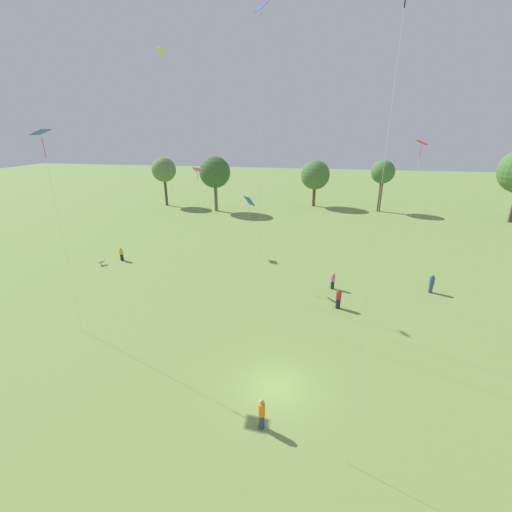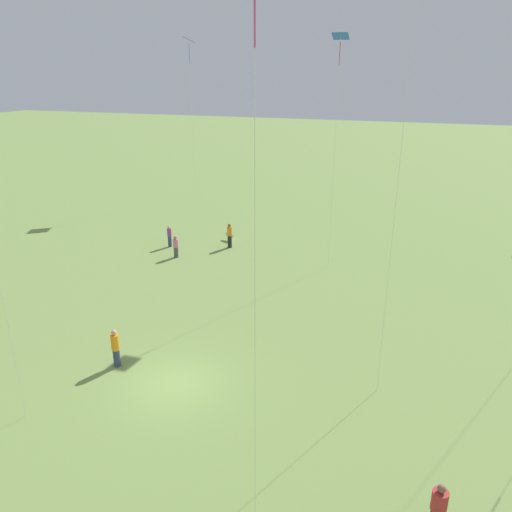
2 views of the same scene
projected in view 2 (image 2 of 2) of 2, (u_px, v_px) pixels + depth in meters
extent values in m
plane|color=#7A994C|center=(174.00, 384.00, 21.07)|extent=(240.00, 240.00, 0.00)
cylinder|color=#333D5B|center=(117.00, 358.00, 22.22)|extent=(0.34, 0.34, 0.83)
cylinder|color=orange|center=(115.00, 342.00, 21.94)|extent=(0.40, 0.40, 0.74)
sphere|color=tan|center=(114.00, 333.00, 21.77)|extent=(0.24, 0.24, 0.24)
cylinder|color=#4C4C51|center=(176.00, 252.00, 35.20)|extent=(0.37, 0.37, 0.75)
cylinder|color=pink|center=(176.00, 243.00, 34.96)|extent=(0.43, 0.43, 0.59)
sphere|color=#A87A56|center=(175.00, 238.00, 34.82)|extent=(0.24, 0.24, 0.24)
cylinder|color=#333D5B|center=(170.00, 241.00, 37.30)|extent=(0.31, 0.31, 0.84)
cylinder|color=purple|center=(169.00, 232.00, 37.06)|extent=(0.36, 0.36, 0.56)
sphere|color=beige|center=(169.00, 227.00, 36.92)|extent=(0.24, 0.24, 0.24)
cylinder|color=#B72D2D|center=(440.00, 501.00, 13.86)|extent=(0.57, 0.57, 0.62)
sphere|color=brown|center=(442.00, 489.00, 13.71)|extent=(0.24, 0.24, 0.24)
cylinder|color=#232328|center=(230.00, 241.00, 37.13)|extent=(0.36, 0.36, 0.92)
cylinder|color=orange|center=(230.00, 231.00, 36.85)|extent=(0.43, 0.43, 0.67)
sphere|color=brown|center=(229.00, 225.00, 36.69)|extent=(0.24, 0.24, 0.24)
cube|color=blue|center=(341.00, 36.00, 28.63)|extent=(0.93, 0.98, 0.35)
cylinder|color=red|center=(340.00, 54.00, 28.96)|extent=(0.04, 0.04, 1.30)
cylinder|color=silver|center=(334.00, 161.00, 31.13)|extent=(0.01, 0.01, 14.27)
cylinder|color=#E54C99|center=(255.00, 22.00, 7.81)|extent=(0.04, 0.04, 0.74)
cylinder|color=silver|center=(255.00, 367.00, 10.01)|extent=(0.01, 0.01, 13.71)
cube|color=purple|center=(189.00, 40.00, 47.57)|extent=(1.60, 1.53, 0.58)
cylinder|color=blue|center=(189.00, 54.00, 48.01)|extent=(0.04, 0.04, 1.76)
cylinder|color=silver|center=(192.00, 121.00, 50.22)|extent=(0.01, 0.01, 15.15)
cylinder|color=silver|center=(404.00, 125.00, 16.90)|extent=(0.01, 0.01, 21.41)
cylinder|color=silver|center=(230.00, 235.00, 38.64)|extent=(0.54, 0.65, 0.30)
sphere|color=silver|center=(227.00, 234.00, 38.89)|extent=(0.27, 0.27, 0.27)
cylinder|color=silver|center=(230.00, 239.00, 38.74)|extent=(0.14, 0.14, 0.27)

